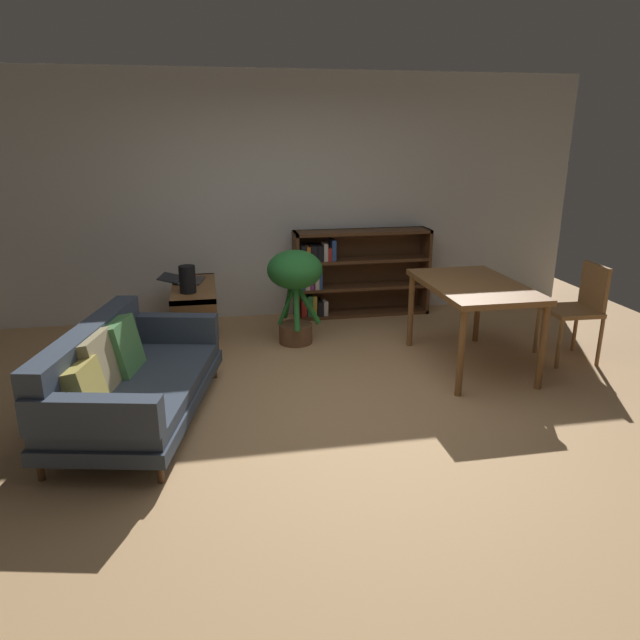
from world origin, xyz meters
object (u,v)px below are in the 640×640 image
(potted_floor_plant, at_px, (295,281))
(desk_speaker, at_px, (187,279))
(dining_table, at_px, (473,292))
(dining_chair_near, at_px, (579,306))
(open_laptop, at_px, (184,280))
(media_console, at_px, (196,316))
(bookshelf, at_px, (351,273))
(fabric_couch, at_px, (125,377))

(potted_floor_plant, bearing_deg, desk_speaker, -177.58)
(dining_table, relative_size, dining_chair_near, 1.44)
(open_laptop, relative_size, potted_floor_plant, 0.50)
(desk_speaker, xyz_separation_m, dining_table, (2.51, -0.86, -0.03))
(media_console, distance_m, bookshelf, 1.93)
(media_console, xyz_separation_m, dining_table, (2.47, -1.09, 0.41))
(media_console, bearing_deg, desk_speaker, -101.09)
(fabric_couch, relative_size, desk_speaker, 7.38)
(open_laptop, distance_m, dining_table, 2.88)
(potted_floor_plant, xyz_separation_m, dining_table, (1.47, -0.90, 0.05))
(dining_table, bearing_deg, dining_chair_near, -1.88)
(potted_floor_plant, bearing_deg, dining_chair_near, -20.36)
(bookshelf, bearing_deg, fabric_couch, -134.08)
(fabric_couch, distance_m, open_laptop, 1.92)
(media_console, bearing_deg, dining_table, -23.86)
(fabric_couch, relative_size, dining_chair_near, 2.11)
(open_laptop, height_order, dining_chair_near, dining_chair_near)
(media_console, distance_m, potted_floor_plant, 1.07)
(potted_floor_plant, relative_size, dining_chair_near, 1.05)
(open_laptop, distance_m, bookshelf, 1.94)
(dining_table, bearing_deg, bookshelf, 110.92)
(fabric_couch, bearing_deg, potted_floor_plant, 44.58)
(open_laptop, height_order, dining_table, dining_table)
(open_laptop, xyz_separation_m, dining_chair_near, (3.61, -1.35, -0.09))
(desk_speaker, relative_size, bookshelf, 0.17)
(media_console, distance_m, dining_chair_near, 3.70)
(potted_floor_plant, relative_size, bookshelf, 0.61)
(fabric_couch, xyz_separation_m, media_console, (0.49, 1.65, -0.06))
(bookshelf, bearing_deg, media_console, -158.67)
(open_laptop, distance_m, potted_floor_plant, 1.17)
(dining_chair_near, bearing_deg, open_laptop, 159.57)
(fabric_couch, xyz_separation_m, dining_chair_near, (4.00, 0.52, 0.17))
(fabric_couch, height_order, bookshelf, bookshelf)
(dining_table, bearing_deg, desk_speaker, 161.17)
(dining_chair_near, bearing_deg, fabric_couch, -172.57)
(dining_chair_near, bearing_deg, media_console, 162.24)
(fabric_couch, bearing_deg, media_console, 73.59)
(fabric_couch, bearing_deg, bookshelf, 45.92)
(fabric_couch, xyz_separation_m, dining_table, (2.95, 0.56, 0.35))
(fabric_couch, height_order, desk_speaker, desk_speaker)
(desk_speaker, height_order, potted_floor_plant, potted_floor_plant)
(bookshelf, bearing_deg, open_laptop, -165.80)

